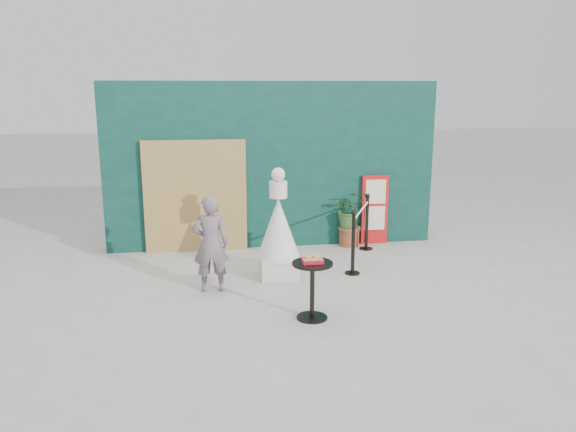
% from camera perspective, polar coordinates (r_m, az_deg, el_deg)
% --- Properties ---
extents(ground, '(60.00, 60.00, 0.00)m').
position_cam_1_polar(ground, '(7.63, 1.34, -9.38)').
color(ground, '#ADAAA5').
rests_on(ground, ground).
extents(back_wall, '(6.00, 0.30, 3.00)m').
position_cam_1_polar(back_wall, '(10.26, -1.60, 5.17)').
color(back_wall, '#0B322D').
rests_on(back_wall, ground).
extents(bamboo_fence, '(1.80, 0.08, 2.00)m').
position_cam_1_polar(bamboo_fence, '(10.07, -9.38, 1.96)').
color(bamboo_fence, tan).
rests_on(bamboo_fence, ground).
extents(woman, '(0.53, 0.36, 1.42)m').
position_cam_1_polar(woman, '(8.11, -7.86, -2.81)').
color(woman, slate).
rests_on(woman, ground).
extents(menu_board, '(0.50, 0.07, 1.30)m').
position_cam_1_polar(menu_board, '(10.62, 8.79, 0.63)').
color(menu_board, red).
rests_on(menu_board, ground).
extents(statue, '(0.67, 0.67, 1.72)m').
position_cam_1_polar(statue, '(8.64, -0.98, -1.74)').
color(statue, beige).
rests_on(statue, ground).
extents(cafe_table, '(0.52, 0.52, 0.75)m').
position_cam_1_polar(cafe_table, '(7.16, 2.48, -6.66)').
color(cafe_table, black).
rests_on(cafe_table, ground).
extents(food_basket, '(0.26, 0.19, 0.11)m').
position_cam_1_polar(food_basket, '(7.07, 2.52, -4.44)').
color(food_basket, red).
rests_on(food_basket, cafe_table).
extents(planter, '(0.61, 0.53, 1.04)m').
position_cam_1_polar(planter, '(10.42, 6.29, 0.19)').
color(planter, brown).
rests_on(planter, ground).
extents(stanchion_barrier, '(0.84, 1.54, 1.03)m').
position_cam_1_polar(stanchion_barrier, '(9.56, 7.37, -1.68)').
color(stanchion_barrier, black).
rests_on(stanchion_barrier, ground).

